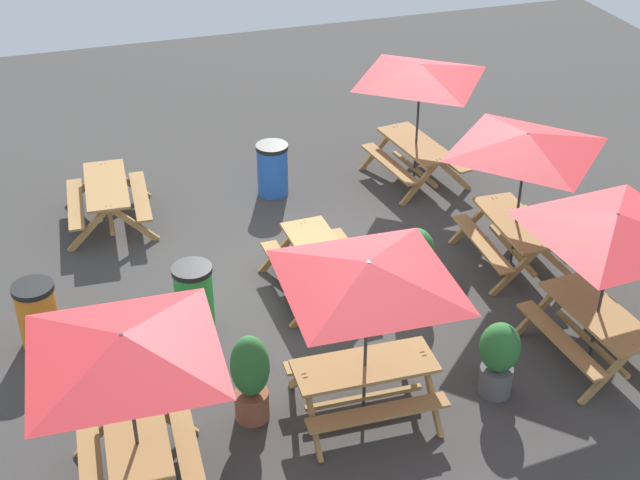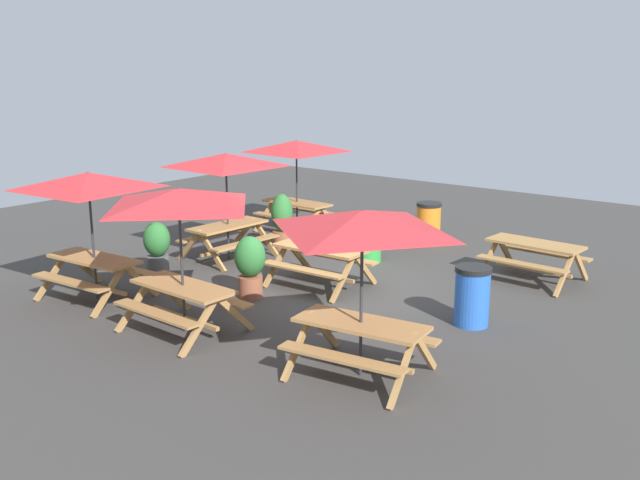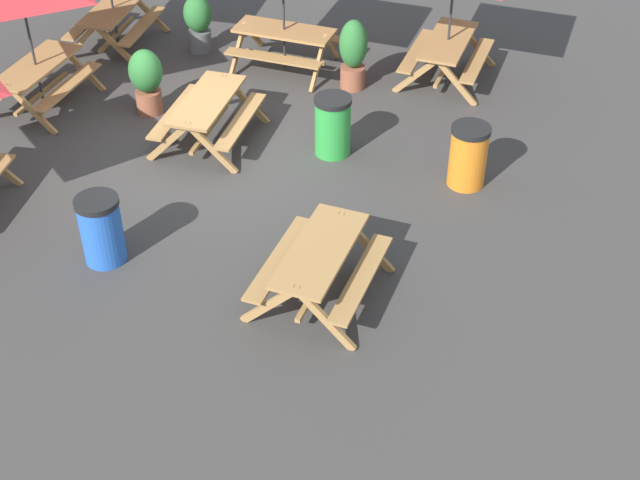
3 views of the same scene
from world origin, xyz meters
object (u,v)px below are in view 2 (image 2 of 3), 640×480
trash_bin_blue (472,296)px  trash_bin_green (368,239)px  picnic_table_2 (296,153)px  potted_plant_2 (250,264)px  picnic_table_4 (89,190)px  potted_plant_0 (282,220)px  picnic_table_5 (362,233)px  potted_plant_1 (157,247)px  picnic_table_3 (179,208)px  picnic_table_0 (534,253)px  picnic_table_1 (320,257)px  picnic_table_6 (226,168)px  trash_bin_orange (428,223)px

trash_bin_blue → trash_bin_green: bearing=-31.2°
picnic_table_2 → potted_plant_2: (-2.73, 4.54, -1.36)m
picnic_table_4 → potted_plant_0: picnic_table_4 is taller
picnic_table_2 → picnic_table_5: 8.65m
picnic_table_2 → potted_plant_1: (-0.31, 4.68, -1.40)m
picnic_table_5 → picnic_table_3: bearing=-0.8°
picnic_table_2 → picnic_table_3: bearing=117.9°
picnic_table_3 → trash_bin_green: size_ratio=2.38×
picnic_table_0 → picnic_table_4: size_ratio=0.66×
picnic_table_4 → picnic_table_5: (-5.63, -0.28, 0.00)m
picnic_table_1 → picnic_table_5: 4.31m
picnic_table_4 → potted_plant_2: picnic_table_4 is taller
picnic_table_1 → potted_plant_2: size_ratio=1.62×
trash_bin_green → potted_plant_0: 2.21m
trash_bin_blue → potted_plant_1: bearing=12.3°
picnic_table_3 → trash_bin_blue: 4.85m
trash_bin_green → potted_plant_2: 3.35m
picnic_table_4 → trash_bin_green: (-2.43, -5.10, -1.49)m
picnic_table_6 → picnic_table_2: bearing=-168.3°
picnic_table_0 → picnic_table_5: picnic_table_5 is taller
trash_bin_green → picnic_table_4: bearing=64.6°
picnic_table_5 → trash_bin_blue: (-0.29, -2.70, -1.49)m
trash_bin_blue → potted_plant_0: (5.68, -1.82, 0.17)m
picnic_table_2 → picnic_table_6: same height
picnic_table_4 → potted_plant_2: bearing=-145.1°
picnic_table_1 → picnic_table_6: 3.14m
potted_plant_0 → potted_plant_2: size_ratio=1.11×
picnic_table_0 → picnic_table_5: size_ratio=0.80×
picnic_table_1 → picnic_table_5: bearing=133.9°
picnic_table_1 → trash_bin_orange: trash_bin_orange is taller
picnic_table_4 → potted_plant_1: bearing=-85.0°
trash_bin_orange → picnic_table_1: bearing=90.7°
picnic_table_0 → picnic_table_4: 8.41m
trash_bin_orange → picnic_table_4: bearing=70.0°
trash_bin_orange → potted_plant_1: potted_plant_1 is taller
picnic_table_0 → potted_plant_1: size_ratio=1.71×
picnic_table_1 → picnic_table_3: bearing=84.1°
potted_plant_2 → trash_bin_blue: bearing=-162.2°
picnic_table_3 → picnic_table_4: size_ratio=0.83×
picnic_table_2 → picnic_table_0: bearing=179.2°
picnic_table_0 → potted_plant_2: size_ratio=1.64×
potted_plant_2 → potted_plant_0: bearing=-57.8°
picnic_table_2 → picnic_table_4: size_ratio=1.00×
picnic_table_6 → potted_plant_2: bearing=55.7°
picnic_table_4 → picnic_table_1: bearing=-135.4°
picnic_table_5 → potted_plant_1: (5.90, -1.34, -1.40)m
picnic_table_0 → picnic_table_2: bearing=-0.1°
trash_bin_blue → potted_plant_1: (6.20, 1.36, 0.10)m
potted_plant_2 → picnic_table_3: bearing=100.4°
picnic_table_3 → potted_plant_2: 2.34m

